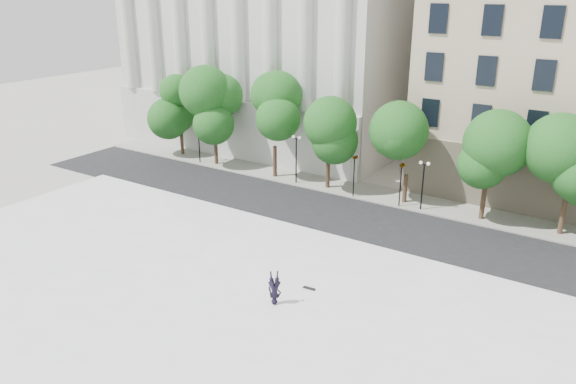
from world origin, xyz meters
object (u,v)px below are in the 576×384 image
object	(u,v)px
traffic_light_east	(402,163)
skateboard	(309,288)
traffic_light_west	(355,155)
person_lying	(275,299)

from	to	relation	value
traffic_light_east	skateboard	bearing A→B (deg)	-86.26
traffic_light_west	skateboard	size ratio (longest dim) A/B	5.73
person_lying	skateboard	world-z (taller)	person_lying
person_lying	skateboard	size ratio (longest dim) A/B	2.66
traffic_light_east	skateboard	distance (m)	15.95
traffic_light_west	skateboard	world-z (taller)	traffic_light_west
person_lying	skateboard	bearing A→B (deg)	39.78
traffic_light_west	person_lying	distance (m)	18.71
traffic_light_east	skateboard	world-z (taller)	traffic_light_east
traffic_light_east	person_lying	distance (m)	18.20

